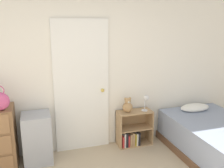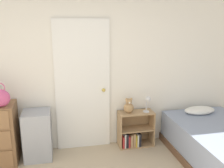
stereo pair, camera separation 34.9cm
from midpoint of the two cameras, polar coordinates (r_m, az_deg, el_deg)
wall_back at (r=3.85m, az=-4.98°, el=3.31°), size 10.00×0.06×2.55m
door_closed at (r=3.86m, az=-4.15°, el=-0.55°), size 0.84×0.09×2.04m
handbag at (r=3.56m, az=-21.69°, el=-3.00°), size 0.25×0.14×0.34m
storage_bin at (r=3.87m, az=-14.13°, el=-11.27°), size 0.40×0.41×0.73m
bookshelf at (r=4.19m, az=7.35°, el=-10.97°), size 0.57×0.27×0.58m
teddy_bear at (r=3.99m, az=6.37°, el=-5.14°), size 0.16×0.16×0.25m
desk_lamp at (r=4.03m, az=10.61°, el=-3.88°), size 0.11×0.11×0.26m
bed at (r=4.05m, az=26.32°, el=-12.71°), size 1.16×1.86×0.63m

